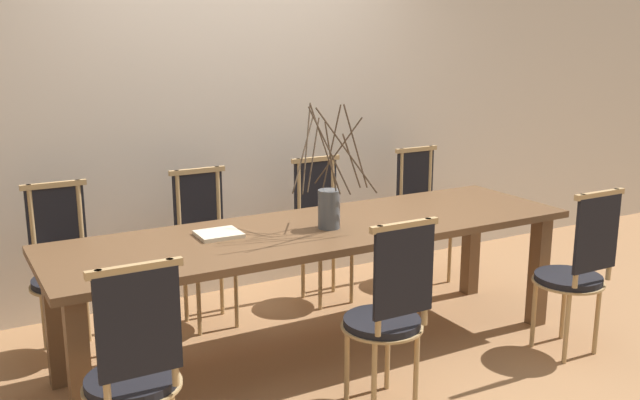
% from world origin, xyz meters
% --- Properties ---
extents(ground_plane, '(16.00, 16.00, 0.00)m').
position_xyz_m(ground_plane, '(0.00, 0.00, 0.00)').
color(ground_plane, '#9E7047').
extents(wall_rear, '(12.00, 0.06, 3.20)m').
position_xyz_m(wall_rear, '(0.00, 1.23, 1.60)').
color(wall_rear, beige).
rests_on(wall_rear, ground_plane).
extents(dining_table, '(2.93, 0.83, 0.73)m').
position_xyz_m(dining_table, '(0.00, 0.00, 0.64)').
color(dining_table, brown).
rests_on(dining_table, ground_plane).
extents(chair_near_leftend, '(0.39, 0.39, 0.96)m').
position_xyz_m(chair_near_leftend, '(-1.22, -0.71, 0.51)').
color(chair_near_leftend, black).
rests_on(chair_near_leftend, ground_plane).
extents(chair_near_left, '(0.39, 0.39, 0.96)m').
position_xyz_m(chair_near_left, '(-0.03, -0.71, 0.51)').
color(chair_near_left, black).
rests_on(chair_near_left, ground_plane).
extents(chair_near_center, '(0.39, 0.39, 0.96)m').
position_xyz_m(chair_near_center, '(1.21, -0.71, 0.51)').
color(chair_near_center, black).
rests_on(chair_near_center, ground_plane).
extents(chair_far_leftend, '(0.39, 0.39, 0.96)m').
position_xyz_m(chair_far_leftend, '(-1.23, 0.71, 0.51)').
color(chair_far_leftend, black).
rests_on(chair_far_leftend, ground_plane).
extents(chair_far_left, '(0.39, 0.39, 0.96)m').
position_xyz_m(chair_far_left, '(-0.40, 0.71, 0.51)').
color(chair_far_left, black).
rests_on(chair_far_left, ground_plane).
extents(chair_far_center, '(0.39, 0.39, 0.96)m').
position_xyz_m(chair_far_center, '(0.43, 0.71, 0.51)').
color(chair_far_center, black).
rests_on(chair_far_center, ground_plane).
extents(chair_far_right, '(0.39, 0.39, 0.96)m').
position_xyz_m(chair_far_right, '(1.25, 0.71, 0.51)').
color(chair_far_right, black).
rests_on(chair_far_right, ground_plane).
extents(vase_centerpiece, '(0.43, 0.43, 0.69)m').
position_xyz_m(vase_centerpiece, '(0.03, -0.05, 0.87)').
color(vase_centerpiece, '#4C5156').
rests_on(vase_centerpiece, dining_table).
extents(book_stack, '(0.23, 0.20, 0.02)m').
position_xyz_m(book_stack, '(-0.55, 0.10, 0.74)').
color(book_stack, beige).
rests_on(book_stack, dining_table).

